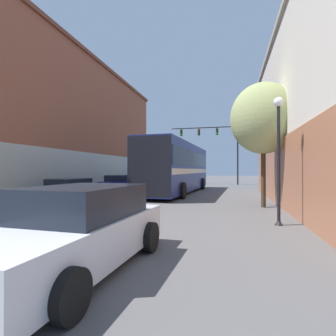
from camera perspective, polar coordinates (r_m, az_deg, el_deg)
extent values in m
cube|color=silver|center=(19.24, -2.21, -5.61)|extent=(0.14, 46.72, 0.01)
cube|color=#995138|center=(26.97, -24.10, 8.44)|extent=(9.18, 28.54, 11.77)
cube|color=#B7B2A3|center=(24.15, -15.57, -0.74)|extent=(0.24, 27.97, 3.20)
cube|color=brown|center=(28.42, -24.06, 19.94)|extent=(9.54, 28.83, 0.30)
cube|color=#A86647|center=(13.72, 23.40, -1.01)|extent=(0.24, 18.54, 3.19)
cube|color=navy|center=(20.00, 2.21, 0.12)|extent=(3.08, 12.92, 3.42)
cube|color=black|center=(20.02, 2.21, 1.88)|extent=(3.12, 12.67, 1.09)
cube|color=beige|center=(20.00, 2.21, -0.66)|extent=(3.11, 12.80, 0.34)
cube|color=black|center=(13.89, -4.18, 0.35)|extent=(2.44, 0.17, 3.28)
cylinder|color=black|center=(24.20, 1.56, -3.36)|extent=(0.35, 1.01, 1.00)
cylinder|color=black|center=(23.69, 7.54, -3.42)|extent=(0.35, 1.01, 1.00)
cylinder|color=black|center=(16.65, -5.40, -4.71)|extent=(0.35, 1.01, 1.00)
cylinder|color=black|center=(15.89, 3.20, -4.91)|extent=(0.35, 1.01, 1.00)
cube|color=silver|center=(4.97, -19.57, -14.54)|extent=(1.89, 4.42, 0.72)
cube|color=black|center=(5.07, -17.82, -6.91)|extent=(1.66, 2.33, 0.56)
cylinder|color=black|center=(6.59, -19.03, -12.95)|extent=(0.25, 0.64, 0.63)
cylinder|color=black|center=(5.79, -3.98, -14.75)|extent=(0.25, 0.64, 0.63)
cylinder|color=black|center=(3.51, -20.67, -24.47)|extent=(0.25, 0.64, 0.63)
cube|color=slate|center=(29.15, -4.61, -2.93)|extent=(1.78, 4.05, 0.58)
cube|color=black|center=(28.95, -4.75, -1.83)|extent=(1.57, 2.14, 0.56)
cylinder|color=black|center=(30.61, -5.26, -3.08)|extent=(0.25, 0.64, 0.64)
cylinder|color=black|center=(30.05, -2.28, -3.14)|extent=(0.25, 0.64, 0.64)
cylinder|color=black|center=(28.33, -7.08, -3.30)|extent=(0.25, 0.64, 0.64)
cylinder|color=black|center=(27.71, -3.89, -3.36)|extent=(0.25, 0.64, 0.64)
cube|color=silver|center=(34.12, -2.54, -2.52)|extent=(2.13, 4.32, 0.62)
cube|color=black|center=(33.90, -2.60, -1.60)|extent=(1.79, 2.32, 0.48)
cylinder|color=black|center=(35.56, -3.58, -2.70)|extent=(0.28, 0.67, 0.65)
cylinder|color=black|center=(35.26, -0.73, -2.72)|extent=(0.28, 0.67, 0.65)
cylinder|color=black|center=(33.04, -4.46, -2.87)|extent=(0.28, 0.67, 0.65)
cylinder|color=black|center=(32.71, -1.40, -2.90)|extent=(0.28, 0.67, 0.65)
cube|color=navy|center=(22.46, -10.08, -3.60)|extent=(2.32, 4.61, 0.63)
cube|color=black|center=(22.25, -10.38, -2.18)|extent=(1.90, 2.49, 0.50)
cylinder|color=black|center=(24.11, -10.23, -3.77)|extent=(0.31, 0.68, 0.66)
cylinder|color=black|center=(23.22, -6.41, -3.91)|extent=(0.31, 0.68, 0.66)
cylinder|color=black|center=(21.83, -14.00, -4.12)|extent=(0.31, 0.68, 0.66)
cylinder|color=black|center=(20.84, -9.92, -4.30)|extent=(0.31, 0.68, 0.66)
cube|color=black|center=(16.89, -20.22, -4.74)|extent=(1.90, 4.70, 0.59)
cube|color=black|center=(16.67, -20.68, -2.97)|extent=(1.69, 2.47, 0.47)
cylinder|color=black|center=(18.60, -19.92, -4.81)|extent=(0.24, 0.63, 0.63)
cylinder|color=black|center=(17.61, -15.06, -5.07)|extent=(0.24, 0.63, 0.63)
cylinder|color=black|center=(16.33, -25.79, -5.41)|extent=(0.24, 0.63, 0.63)
cylinder|color=black|center=(15.20, -20.59, -5.80)|extent=(0.24, 0.63, 0.63)
cylinder|color=black|center=(31.86, 14.93, 2.90)|extent=(0.18, 0.18, 7.16)
cylinder|color=black|center=(32.36, 7.80, 8.69)|extent=(7.93, 0.12, 0.12)
cube|color=#234723|center=(32.17, 10.64, 7.81)|extent=(0.28, 0.24, 0.80)
sphere|color=black|center=(32.05, 10.63, 8.29)|extent=(0.18, 0.18, 0.18)
sphere|color=black|center=(32.02, 10.63, 7.85)|extent=(0.18, 0.18, 0.18)
sphere|color=green|center=(31.98, 10.63, 7.41)|extent=(0.18, 0.18, 0.18)
cube|color=#234723|center=(32.35, 6.75, 7.76)|extent=(0.28, 0.24, 0.80)
sphere|color=red|center=(32.24, 6.71, 8.23)|extent=(0.18, 0.18, 0.18)
sphere|color=black|center=(32.20, 6.72, 7.80)|extent=(0.18, 0.18, 0.18)
sphere|color=black|center=(32.17, 6.72, 7.36)|extent=(0.18, 0.18, 0.18)
cube|color=#234723|center=(32.68, 2.91, 7.67)|extent=(0.28, 0.24, 0.80)
sphere|color=black|center=(32.56, 2.86, 8.14)|extent=(0.18, 0.18, 0.18)
sphere|color=black|center=(32.53, 2.86, 7.71)|extent=(0.18, 0.18, 0.18)
sphere|color=green|center=(32.49, 2.87, 7.28)|extent=(0.18, 0.18, 0.18)
cone|color=black|center=(9.12, 22.98, -10.79)|extent=(0.26, 0.26, 0.20)
cylinder|color=black|center=(8.97, 22.95, 0.57)|extent=(0.10, 0.10, 3.79)
sphere|color=white|center=(9.23, 22.91, 13.10)|extent=(0.30, 0.30, 0.30)
cylinder|color=#3D2D1E|center=(13.02, 20.05, -1.75)|extent=(0.21, 0.21, 2.88)
ellipsoid|color=#99A366|center=(13.24, 20.02, 10.13)|extent=(3.03, 2.73, 3.33)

